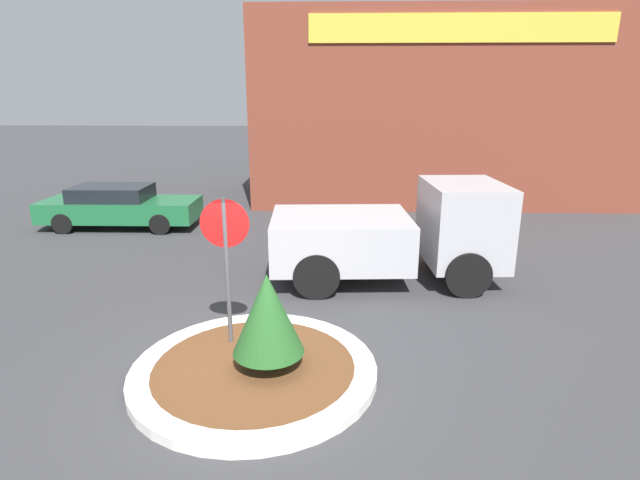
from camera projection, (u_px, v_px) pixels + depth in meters
ground_plane at (255, 374)px, 7.56m from camera, size 120.00×120.00×0.00m
traffic_island at (254, 370)px, 7.54m from camera, size 3.70×3.70×0.16m
stop_sign at (226, 246)px, 7.77m from camera, size 0.77×0.07×2.57m
island_shrub at (268, 314)px, 7.24m from camera, size 1.06×1.06×1.48m
utility_truck at (396, 233)px, 11.17m from camera, size 5.19×2.65×2.22m
storefront_building at (438, 110)px, 19.75m from camera, size 14.19×6.07×6.94m
parked_sedan_green at (119, 206)px, 15.69m from camera, size 4.80×1.81×1.33m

